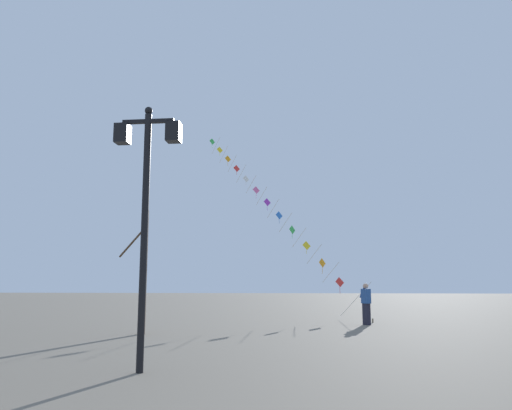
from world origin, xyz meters
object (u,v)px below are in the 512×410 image
kite_train (266,202)px  bare_tree (143,269)px  kite_flyer (366,303)px  twin_lantern_lamp_post (146,185)px

kite_train → bare_tree: kite_train is taller
kite_train → kite_flyer: size_ratio=7.98×
twin_lantern_lamp_post → bare_tree: size_ratio=1.25×
kite_flyer → bare_tree: size_ratio=0.40×
kite_train → kite_flyer: (4.90, -8.43, -5.79)m
twin_lantern_lamp_post → kite_train: bearing=88.2°
twin_lantern_lamp_post → bare_tree: (-2.46, 7.26, -1.43)m
kite_train → bare_tree: bearing=-103.1°
kite_flyer → twin_lantern_lamp_post: bearing=124.6°
twin_lantern_lamp_post → kite_train: kite_train is taller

